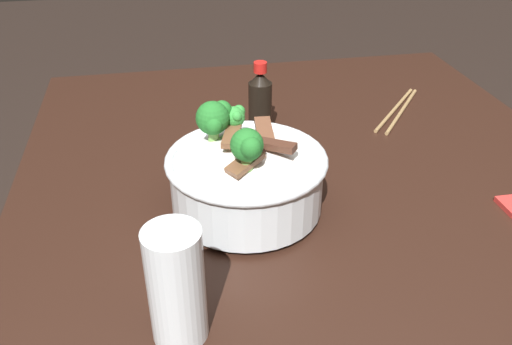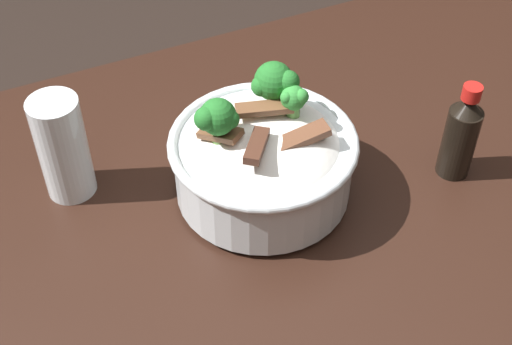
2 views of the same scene
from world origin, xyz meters
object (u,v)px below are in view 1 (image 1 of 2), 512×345
rice_bowl (246,173)px  chopsticks_pair (398,110)px  soy_sauce_bottle (260,102)px  drinking_glass (177,293)px

rice_bowl → chopsticks_pair: bearing=127.9°
rice_bowl → soy_sauce_bottle: (-0.24, 0.07, -0.00)m
drinking_glass → soy_sauce_bottle: 0.48m
chopsticks_pair → rice_bowl: bearing=-52.1°
drinking_glass → rice_bowl: bearing=152.8°
rice_bowl → soy_sauce_bottle: size_ratio=1.66×
rice_bowl → drinking_glass: rice_bowl is taller
chopsticks_pair → drinking_glass: bearing=-43.5°
chopsticks_pair → soy_sauce_bottle: (0.04, -0.29, 0.06)m
drinking_glass → chopsticks_pair: drinking_glass is taller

